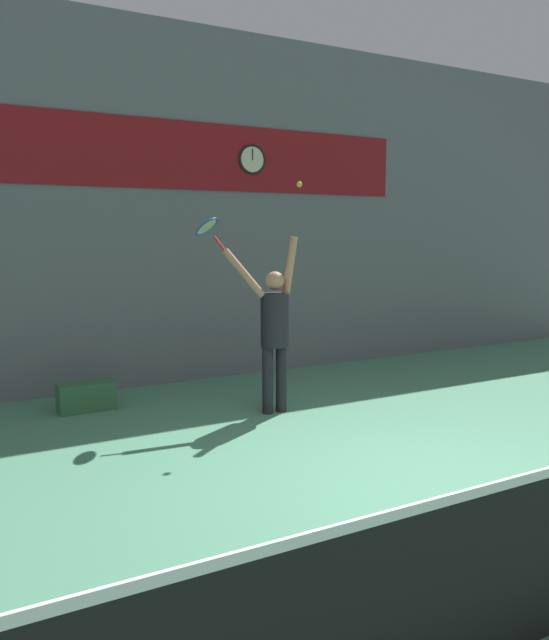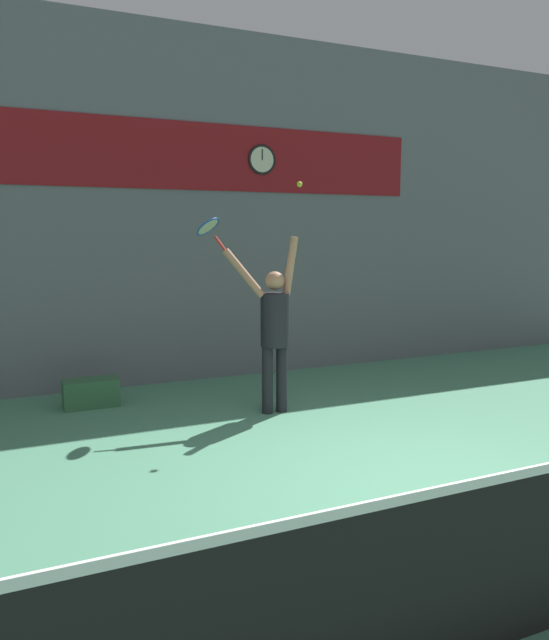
% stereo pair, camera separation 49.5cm
% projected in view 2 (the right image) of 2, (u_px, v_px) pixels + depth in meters
% --- Properties ---
extents(ground_plane, '(18.00, 18.00, 0.00)m').
position_uv_depth(ground_plane, '(411.00, 496.00, 5.12)').
color(ground_plane, '#4C8C6B').
extents(back_wall, '(18.00, 0.10, 5.00)m').
position_uv_depth(back_wall, '(215.00, 208.00, 9.03)').
color(back_wall, slate).
rests_on(back_wall, ground_plane).
extents(sponsor_banner, '(6.42, 0.02, 0.93)m').
position_uv_depth(sponsor_banner, '(215.00, 157.00, 8.88)').
color(sponsor_banner, maroon).
extents(scoreboard_clock, '(0.44, 0.04, 0.44)m').
position_uv_depth(scoreboard_clock, '(262.00, 160.00, 9.16)').
color(scoreboard_clock, beige).
extents(tennis_player, '(0.85, 0.51, 2.10)m').
position_uv_depth(tennis_player, '(274.00, 325.00, 7.37)').
color(tennis_player, black).
rests_on(tennis_player, ground_plane).
extents(tennis_racket, '(0.41, 0.40, 0.40)m').
position_uv_depth(tennis_racket, '(209.00, 228.00, 7.35)').
color(tennis_racket, red).
extents(tennis_ball, '(0.07, 0.07, 0.07)m').
position_uv_depth(tennis_ball, '(300.00, 184.00, 7.16)').
color(tennis_ball, '#CCDB2D').
extents(water_bottle, '(0.08, 0.08, 0.29)m').
position_uv_depth(water_bottle, '(101.00, 391.00, 8.02)').
color(water_bottle, '#262628').
rests_on(water_bottle, ground_plane).
extents(equipment_bag, '(0.67, 0.33, 0.35)m').
position_uv_depth(equipment_bag, '(91.00, 393.00, 7.73)').
color(equipment_bag, '#33663F').
rests_on(equipment_bag, ground_plane).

